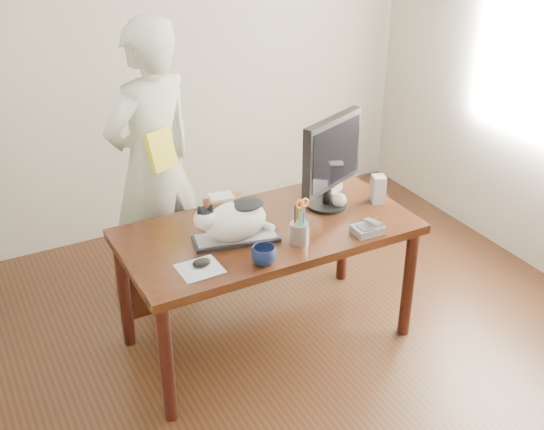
{
  "coord_description": "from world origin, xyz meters",
  "views": [
    {
      "loc": [
        -1.51,
        -2.27,
        2.55
      ],
      "look_at": [
        0.0,
        0.55,
        0.85
      ],
      "focal_mm": 45.0,
      "sensor_mm": 36.0,
      "label": 1
    }
  ],
  "objects": [
    {
      "name": "book_stack",
      "position": [
        -0.12,
        0.92,
        0.78
      ],
      "size": [
        0.24,
        0.21,
        0.08
      ],
      "rotation": [
        0.0,
        0.0,
        -0.29
      ],
      "color": "#531C16",
      "rests_on": "desk"
    },
    {
      "name": "monitor",
      "position": [
        0.43,
        0.65,
        1.06
      ],
      "size": [
        0.46,
        0.31,
        0.54
      ],
      "rotation": [
        0.0,
        0.0,
        0.4
      ],
      "color": "black",
      "rests_on": "desk"
    },
    {
      "name": "coffee_mug",
      "position": [
        -0.19,
        0.28,
        0.8
      ],
      "size": [
        0.18,
        0.18,
        0.1
      ],
      "primitive_type": "imported",
      "rotation": [
        0.0,
        0.0,
        0.79
      ],
      "color": "#0E1738",
      "rests_on": "desk"
    },
    {
      "name": "calculator",
      "position": [
        0.51,
        0.86,
        0.78
      ],
      "size": [
        0.23,
        0.24,
        0.06
      ],
      "rotation": [
        0.0,
        0.0,
        0.54
      ],
      "color": "slate",
      "rests_on": "desk"
    },
    {
      "name": "desk",
      "position": [
        0.0,
        0.68,
        0.6
      ],
      "size": [
        1.6,
        0.8,
        0.75
      ],
      "color": "black",
      "rests_on": "ground"
    },
    {
      "name": "cat",
      "position": [
        -0.23,
        0.55,
        0.88
      ],
      "size": [
        0.44,
        0.28,
        0.25
      ],
      "rotation": [
        0.0,
        0.0,
        -0.22
      ],
      "color": "white",
      "rests_on": "keyboard"
    },
    {
      "name": "pen_cup",
      "position": [
        0.07,
        0.38,
        0.82
      ],
      "size": [
        0.11,
        0.11,
        0.25
      ],
      "rotation": [
        0.0,
        0.0,
        0.09
      ],
      "color": "#9A9A9F",
      "rests_on": "desk"
    },
    {
      "name": "room",
      "position": [
        0.0,
        0.0,
        1.35
      ],
      "size": [
        4.5,
        4.5,
        4.5
      ],
      "color": "black",
      "rests_on": "ground"
    },
    {
      "name": "mouse",
      "position": [
        -0.47,
        0.4,
        0.77
      ],
      "size": [
        0.1,
        0.06,
        0.04
      ],
      "rotation": [
        0.0,
        0.0,
        0.02
      ],
      "color": "black",
      "rests_on": "mousepad"
    },
    {
      "name": "baseball",
      "position": [
        0.48,
        0.62,
        0.79
      ],
      "size": [
        0.08,
        0.08,
        0.08
      ],
      "rotation": [
        0.0,
        0.0,
        -0.03
      ],
      "color": "beige",
      "rests_on": "desk"
    },
    {
      "name": "held_book",
      "position": [
        -0.37,
        1.22,
        1.05
      ],
      "size": [
        0.19,
        0.15,
        0.23
      ],
      "rotation": [
        0.0,
        0.0,
        0.37
      ],
      "color": "yellow",
      "rests_on": "person"
    },
    {
      "name": "phone",
      "position": [
        0.45,
        0.3,
        0.77
      ],
      "size": [
        0.17,
        0.14,
        0.07
      ],
      "rotation": [
        0.0,
        0.0,
        -0.05
      ],
      "color": "slate",
      "rests_on": "desk"
    },
    {
      "name": "speaker",
      "position": [
        0.71,
        0.57,
        0.83
      ],
      "size": [
        0.1,
        0.1,
        0.16
      ],
      "rotation": [
        0.0,
        0.0,
        -0.35
      ],
      "color": "#ACACAF",
      "rests_on": "desk"
    },
    {
      "name": "mousepad",
      "position": [
        -0.49,
        0.38,
        0.75
      ],
      "size": [
        0.21,
        0.19,
        0.0
      ],
      "rotation": [
        0.0,
        0.0,
        0.02
      ],
      "color": "silver",
      "rests_on": "desk"
    },
    {
      "name": "person",
      "position": [
        -0.37,
        1.39,
        0.89
      ],
      "size": [
        0.76,
        0.63,
        1.78
      ],
      "primitive_type": "imported",
      "rotation": [
        0.0,
        0.0,
        3.51
      ],
      "color": "white",
      "rests_on": "ground"
    },
    {
      "name": "keyboard",
      "position": [
        -0.21,
        0.55,
        0.76
      ],
      "size": [
        0.48,
        0.26,
        0.03
      ],
      "rotation": [
        0.0,
        0.0,
        -0.22
      ],
      "color": "black",
      "rests_on": "desk"
    }
  ]
}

